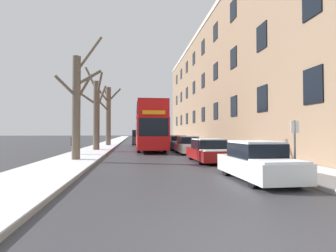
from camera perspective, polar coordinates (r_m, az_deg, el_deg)
The scene contains 15 objects.
ground_plane at distance 4.49m, azimuth 17.77°, elevation -24.37°, with size 320.00×320.00×0.00m, color #38383D.
sidewalk_left at distance 56.89m, azimuth -11.23°, elevation -3.11°, with size 3.17×130.00×0.16m.
sidewalk_right at distance 57.23m, azimuth -0.28°, elevation -3.13°, with size 3.17×130.00×0.16m.
terrace_facade_right at distance 35.44m, azimuth 14.80°, elevation 8.81°, with size 9.10×52.35×16.07m.
bare_tree_left_0 at distance 16.77m, azimuth -19.12°, elevation 4.68°, with size 2.64×2.49×8.23m.
bare_tree_left_1 at distance 25.64m, azimuth -15.35°, elevation 2.98°, with size 2.67×3.03×8.06m.
bare_tree_left_2 at distance 34.69m, azimuth -12.96°, elevation 2.69°, with size 3.52×2.87×7.97m.
double_decker_bus at distance 26.16m, azimuth -4.03°, elevation 0.30°, with size 2.63×11.12×4.51m.
parked_car_0 at distance 10.25m, azimuth 18.86°, elevation -7.48°, with size 1.71×4.04×1.45m.
parked_car_1 at distance 16.08m, azimuth 8.87°, elevation -5.41°, with size 1.88×4.47×1.38m.
parked_car_2 at distance 22.04m, azimuth 4.34°, elevation -4.29°, with size 1.72×4.24×1.44m.
parked_car_3 at distance 27.00m, azimuth 2.14°, elevation -3.73°, with size 1.82×3.97×1.48m.
oncoming_van at distance 38.86m, azimuth -6.31°, elevation -2.32°, with size 2.04×5.66×2.13m.
pedestrian_left_sidewalk at distance 20.67m, azimuth -19.96°, elevation -3.74°, with size 0.36×0.36×1.63m.
street_sign_post at distance 10.75m, azimuth 25.89°, elevation -3.82°, with size 0.32×0.07×2.21m.
Camera 1 is at (-1.75, -3.75, 1.76)m, focal length 28.00 mm.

